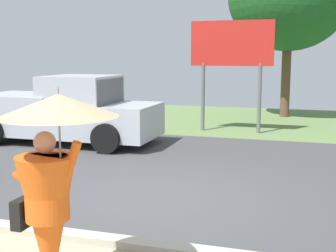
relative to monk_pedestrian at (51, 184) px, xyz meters
The scene contains 4 objects.
ground_plane 6.36m from the monk_pedestrian, 91.65° to the left, with size 40.00×22.00×0.20m.
monk_pedestrian is the anchor object (origin of this frame).
pickup_truck 8.35m from the monk_pedestrian, 118.82° to the left, with size 5.20×2.28×1.88m.
roadside_billboard 10.50m from the monk_pedestrian, 89.57° to the left, with size 2.60×0.12×3.50m.
Camera 1 is at (2.56, -7.06, 2.43)m, focal length 48.05 mm.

